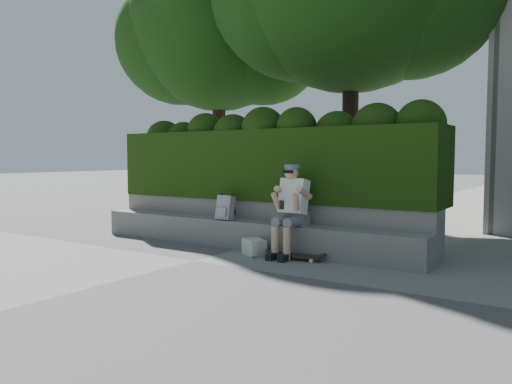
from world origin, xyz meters
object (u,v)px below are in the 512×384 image
Objects in this scene: skateboard at (295,255)px; backpack_ground at (254,247)px; person at (292,206)px; backpack_plaid at (225,208)px.

backpack_ground is (-0.71, -0.02, 0.05)m from skateboard.
skateboard is at bearing -48.44° from person.
backpack_ground is at bearing -22.37° from backpack_plaid.
skateboard is (0.18, -0.21, -0.68)m from person.
backpack_plaid is at bearing 160.68° from skateboard.
skateboard is at bearing 32.94° from backpack_ground.
backpack_plaid is (-1.50, 0.29, 0.58)m from skateboard.
backpack_plaid is at bearing 176.45° from person.
person is 0.74m from skateboard.
skateboard is 0.71m from backpack_ground.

